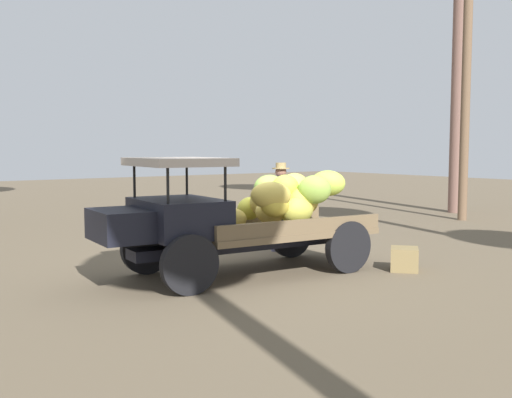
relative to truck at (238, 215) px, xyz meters
The scene contains 4 objects.
ground_plane 1.01m from the truck, 88.33° to the right, with size 60.00×60.00×0.00m, color brown.
truck is the anchor object (origin of this frame).
farmer 2.39m from the truck, 144.84° to the right, with size 0.52×0.47×1.72m.
wooden_crate 2.84m from the truck, 151.49° to the left, with size 0.47×0.43×0.38m, color olive.
Camera 1 is at (5.23, 7.94, 2.01)m, focal length 41.79 mm.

